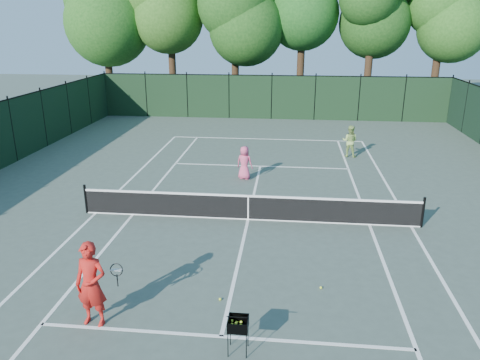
# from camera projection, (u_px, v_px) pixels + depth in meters

# --- Properties ---
(ground) EXTENTS (90.00, 90.00, 0.00)m
(ground) POSITION_uv_depth(u_px,v_px,m) (248.00, 220.00, 16.18)
(ground) COLOR #425046
(ground) RESTS_ON ground
(sideline_doubles_left) EXTENTS (0.10, 23.77, 0.01)m
(sideline_doubles_left) POSITION_uv_depth(u_px,v_px,m) (96.00, 213.00, 16.74)
(sideline_doubles_left) COLOR white
(sideline_doubles_left) RESTS_ON ground
(sideline_doubles_right) EXTENTS (0.10, 23.77, 0.01)m
(sideline_doubles_right) POSITION_uv_depth(u_px,v_px,m) (411.00, 227.00, 15.63)
(sideline_doubles_right) COLOR white
(sideline_doubles_right) RESTS_ON ground
(sideline_singles_left) EXTENTS (0.10, 23.77, 0.01)m
(sideline_singles_left) POSITION_uv_depth(u_px,v_px,m) (133.00, 215.00, 16.60)
(sideline_singles_left) COLOR white
(sideline_singles_left) RESTS_ON ground
(sideline_singles_right) EXTENTS (0.10, 23.77, 0.01)m
(sideline_singles_right) POSITION_uv_depth(u_px,v_px,m) (369.00, 225.00, 15.76)
(sideline_singles_right) COLOR white
(sideline_singles_right) RESTS_ON ground
(baseline_far) EXTENTS (10.97, 0.10, 0.01)m
(baseline_far) POSITION_uv_depth(u_px,v_px,m) (266.00, 139.00, 27.38)
(baseline_far) COLOR white
(baseline_far) RESTS_ON ground
(service_line_near) EXTENTS (8.23, 0.10, 0.01)m
(service_line_near) POSITION_uv_depth(u_px,v_px,m) (221.00, 336.00, 10.15)
(service_line_near) COLOR white
(service_line_near) RESTS_ON ground
(service_line_far) EXTENTS (8.23, 0.10, 0.01)m
(service_line_far) POSITION_uv_depth(u_px,v_px,m) (260.00, 166.00, 22.21)
(service_line_far) COLOR white
(service_line_far) RESTS_ON ground
(center_service_line) EXTENTS (0.10, 12.80, 0.01)m
(center_service_line) POSITION_uv_depth(u_px,v_px,m) (248.00, 220.00, 16.18)
(center_service_line) COLOR white
(center_service_line) RESTS_ON ground
(tennis_net) EXTENTS (11.69, 0.09, 1.06)m
(tennis_net) POSITION_uv_depth(u_px,v_px,m) (248.00, 207.00, 16.03)
(tennis_net) COLOR black
(tennis_net) RESTS_ON ground
(fence_far) EXTENTS (24.00, 0.05, 3.00)m
(fence_far) POSITION_uv_depth(u_px,v_px,m) (272.00, 98.00, 32.66)
(fence_far) COLOR black
(fence_far) RESTS_ON ground
(tree_2) EXTENTS (6.00, 6.00, 12.40)m
(tree_2) POSITION_uv_depth(u_px,v_px,m) (235.00, 5.00, 34.56)
(tree_2) COLOR black
(tree_2) RESTS_ON ground
(tree_5) EXTENTS (5.80, 5.80, 12.23)m
(tree_5) POSITION_uv_depth(u_px,v_px,m) (444.00, 4.00, 33.32)
(tree_5) COLOR black
(tree_5) RESTS_ON ground
(coach) EXTENTS (1.02, 0.63, 1.99)m
(coach) POSITION_uv_depth(u_px,v_px,m) (91.00, 284.00, 10.30)
(coach) COLOR red
(coach) RESTS_ON ground
(player_pink) EXTENTS (0.82, 0.66, 1.46)m
(player_pink) POSITION_uv_depth(u_px,v_px,m) (245.00, 163.00, 20.19)
(player_pink) COLOR #D94C76
(player_pink) RESTS_ON ground
(player_green) EXTENTS (0.92, 0.81, 1.60)m
(player_green) POSITION_uv_depth(u_px,v_px,m) (350.00, 141.00, 23.59)
(player_green) COLOR #94B85C
(player_green) RESTS_ON ground
(ball_hopper) EXTENTS (0.42, 0.42, 0.79)m
(ball_hopper) POSITION_uv_depth(u_px,v_px,m) (238.00, 324.00, 9.49)
(ball_hopper) COLOR black
(ball_hopper) RESTS_ON ground
(loose_ball_near_cart) EXTENTS (0.07, 0.07, 0.07)m
(loose_ball_near_cart) POSITION_uv_depth(u_px,v_px,m) (321.00, 288.00, 11.96)
(loose_ball_near_cart) COLOR #DAF431
(loose_ball_near_cart) RESTS_ON ground
(loose_ball_midcourt) EXTENTS (0.07, 0.07, 0.07)m
(loose_ball_midcourt) POSITION_uv_depth(u_px,v_px,m) (220.00, 299.00, 11.47)
(loose_ball_midcourt) COLOR #BCD82C
(loose_ball_midcourt) RESTS_ON ground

